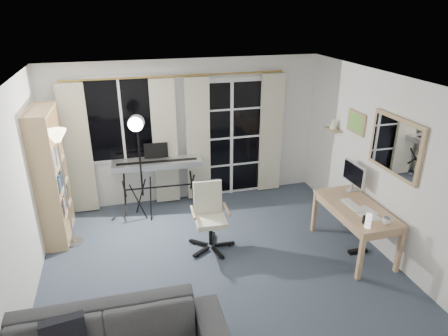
{
  "coord_description": "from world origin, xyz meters",
  "views": [
    {
      "loc": [
        -1.08,
        -4.33,
        3.22
      ],
      "look_at": [
        0.19,
        0.35,
        1.19
      ],
      "focal_mm": 32.0,
      "sensor_mm": 36.0,
      "label": 1
    }
  ],
  "objects_px": {
    "torchiere_lamp": "(59,154)",
    "desk": "(356,212)",
    "office_chair": "(209,210)",
    "keyboard_piano": "(157,165)",
    "studio_light": "(137,136)",
    "bookshelf": "(48,180)",
    "monitor": "(354,174)",
    "mug": "(387,220)"
  },
  "relations": [
    {
      "from": "torchiere_lamp",
      "to": "desk",
      "type": "distance_m",
      "value": 4.02
    },
    {
      "from": "office_chair",
      "to": "desk",
      "type": "distance_m",
      "value": 2.0
    },
    {
      "from": "keyboard_piano",
      "to": "office_chair",
      "type": "height_order",
      "value": "keyboard_piano"
    },
    {
      "from": "torchiere_lamp",
      "to": "studio_light",
      "type": "bearing_deg",
      "value": 23.13
    },
    {
      "from": "bookshelf",
      "to": "desk",
      "type": "bearing_deg",
      "value": -18.03
    },
    {
      "from": "office_chair",
      "to": "desk",
      "type": "height_order",
      "value": "office_chair"
    },
    {
      "from": "monitor",
      "to": "mug",
      "type": "distance_m",
      "value": 0.98
    },
    {
      "from": "office_chair",
      "to": "mug",
      "type": "relative_size",
      "value": 8.53
    },
    {
      "from": "bookshelf",
      "to": "keyboard_piano",
      "type": "distance_m",
      "value": 1.64
    },
    {
      "from": "office_chair",
      "to": "mug",
      "type": "xyz_separation_m",
      "value": [
        1.99,
        -1.14,
        0.18
      ]
    },
    {
      "from": "torchiere_lamp",
      "to": "monitor",
      "type": "distance_m",
      "value": 4.05
    },
    {
      "from": "keyboard_piano",
      "to": "monitor",
      "type": "height_order",
      "value": "keyboard_piano"
    },
    {
      "from": "keyboard_piano",
      "to": "mug",
      "type": "height_order",
      "value": "keyboard_piano"
    },
    {
      "from": "bookshelf",
      "to": "torchiere_lamp",
      "type": "height_order",
      "value": "bookshelf"
    },
    {
      "from": "keyboard_piano",
      "to": "mug",
      "type": "bearing_deg",
      "value": -40.8
    },
    {
      "from": "office_chair",
      "to": "monitor",
      "type": "bearing_deg",
      "value": -2.53
    },
    {
      "from": "desk",
      "to": "office_chair",
      "type": "bearing_deg",
      "value": 160.48
    },
    {
      "from": "keyboard_piano",
      "to": "office_chair",
      "type": "xyz_separation_m",
      "value": [
        0.56,
        -1.28,
        -0.23
      ]
    },
    {
      "from": "studio_light",
      "to": "office_chair",
      "type": "bearing_deg",
      "value": -37.28
    },
    {
      "from": "torchiere_lamp",
      "to": "mug",
      "type": "distance_m",
      "value": 4.26
    },
    {
      "from": "office_chair",
      "to": "monitor",
      "type": "height_order",
      "value": "monitor"
    },
    {
      "from": "bookshelf",
      "to": "torchiere_lamp",
      "type": "bearing_deg",
      "value": -43.84
    },
    {
      "from": "bookshelf",
      "to": "office_chair",
      "type": "xyz_separation_m",
      "value": [
        2.11,
        -0.77,
        -0.36
      ]
    },
    {
      "from": "torchiere_lamp",
      "to": "office_chair",
      "type": "distance_m",
      "value": 2.11
    },
    {
      "from": "studio_light",
      "to": "monitor",
      "type": "height_order",
      "value": "studio_light"
    },
    {
      "from": "monitor",
      "to": "mug",
      "type": "bearing_deg",
      "value": -96.52
    },
    {
      "from": "torchiere_lamp",
      "to": "monitor",
      "type": "height_order",
      "value": "torchiere_lamp"
    },
    {
      "from": "bookshelf",
      "to": "desk",
      "type": "xyz_separation_m",
      "value": [
        4.0,
        -1.42,
        -0.32
      ]
    },
    {
      "from": "torchiere_lamp",
      "to": "keyboard_piano",
      "type": "distance_m",
      "value": 1.62
    },
    {
      "from": "bookshelf",
      "to": "office_chair",
      "type": "relative_size",
      "value": 2.03
    },
    {
      "from": "mug",
      "to": "monitor",
      "type": "bearing_deg",
      "value": 84.18
    },
    {
      "from": "torchiere_lamp",
      "to": "monitor",
      "type": "xyz_separation_m",
      "value": [
        3.96,
        -0.73,
        -0.43
      ]
    },
    {
      "from": "monitor",
      "to": "studio_light",
      "type": "bearing_deg",
      "value": 157.49
    },
    {
      "from": "monitor",
      "to": "office_chair",
      "type": "bearing_deg",
      "value": 173.98
    },
    {
      "from": "bookshelf",
      "to": "keyboard_piano",
      "type": "bearing_deg",
      "value": 19.39
    },
    {
      "from": "keyboard_piano",
      "to": "mug",
      "type": "xyz_separation_m",
      "value": [
        2.55,
        -2.42,
        -0.05
      ]
    },
    {
      "from": "studio_light",
      "to": "office_chair",
      "type": "relative_size",
      "value": 1.83
    },
    {
      "from": "torchiere_lamp",
      "to": "keyboard_piano",
      "type": "height_order",
      "value": "torchiere_lamp"
    },
    {
      "from": "torchiere_lamp",
      "to": "studio_light",
      "type": "xyz_separation_m",
      "value": [
        1.04,
        0.44,
        0.03
      ]
    },
    {
      "from": "torchiere_lamp",
      "to": "keyboard_piano",
      "type": "relative_size",
      "value": 1.18
    },
    {
      "from": "studio_light",
      "to": "torchiere_lamp",
      "type": "bearing_deg",
      "value": -144.9
    },
    {
      "from": "keyboard_piano",
      "to": "office_chair",
      "type": "distance_m",
      "value": 1.41
    }
  ]
}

